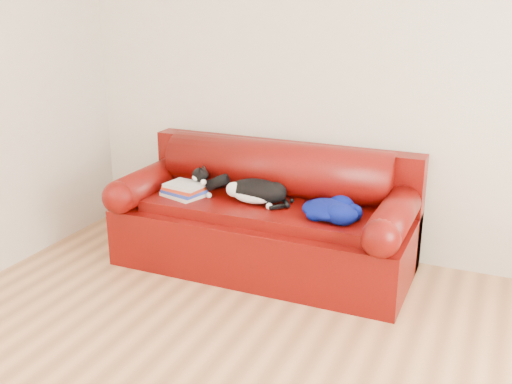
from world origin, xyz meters
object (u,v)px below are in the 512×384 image
(cat, at_px, (256,192))
(blanket, at_px, (331,209))
(sofa_base, at_px, (264,236))
(book_stack, at_px, (184,190))

(cat, height_order, blanket, cat)
(sofa_base, height_order, book_stack, book_stack)
(cat, xyz_separation_m, blanket, (0.57, -0.06, -0.02))
(blanket, bearing_deg, book_stack, -179.30)
(blanket, bearing_deg, sofa_base, 167.69)
(sofa_base, height_order, cat, cat)
(sofa_base, bearing_deg, book_stack, -167.52)
(sofa_base, relative_size, book_stack, 6.22)
(cat, bearing_deg, sofa_base, 44.51)
(sofa_base, xyz_separation_m, blanket, (0.52, -0.11, 0.32))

